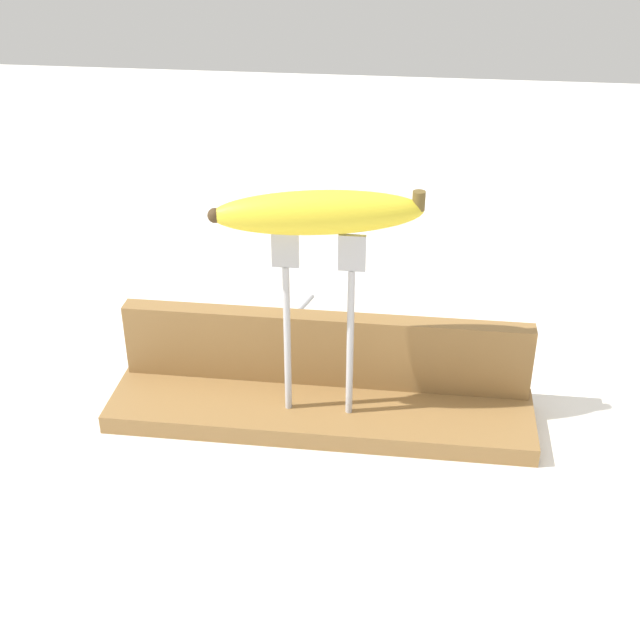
{
  "coord_description": "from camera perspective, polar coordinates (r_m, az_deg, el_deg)",
  "views": [
    {
      "loc": [
        0.09,
        -0.73,
        0.54
      ],
      "look_at": [
        0.0,
        0.0,
        0.12
      ],
      "focal_mm": 48.11,
      "sensor_mm": 36.0,
      "label": 1
    }
  ],
  "objects": [
    {
      "name": "fork_stand_center",
      "position": [
        0.83,
        -0.1,
        0.69
      ],
      "size": [
        0.09,
        0.01,
        0.2
      ],
      "color": "#B2B2B7",
      "rests_on": "wooden_board"
    },
    {
      "name": "fork_fallen_near",
      "position": [
        1.07,
        -2.78,
        -0.68
      ],
      "size": [
        0.06,
        0.16,
        0.01
      ],
      "color": "#B2B2B7",
      "rests_on": "ground"
    },
    {
      "name": "board_backstop",
      "position": [
        0.92,
        0.34,
        -1.92
      ],
      "size": [
        0.44,
        0.02,
        0.08
      ],
      "primitive_type": "cube",
      "color": "olive",
      "rests_on": "wooden_board"
    },
    {
      "name": "banana_raised_center",
      "position": [
        0.79,
        -0.11,
        7.16
      ],
      "size": [
        0.2,
        0.08,
        0.04
      ],
      "color": "yellow",
      "rests_on": "fork_stand_center"
    },
    {
      "name": "wooden_board",
      "position": [
        0.91,
        -0.0,
        -6.06
      ],
      "size": [
        0.44,
        0.11,
        0.02
      ],
      "primitive_type": "cube",
      "color": "olive",
      "rests_on": "ground"
    },
    {
      "name": "ground_plane",
      "position": [
        0.91,
        -0.0,
        -6.57
      ],
      "size": [
        3.0,
        3.0,
        0.0
      ],
      "primitive_type": "plane",
      "color": "silver"
    }
  ]
}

